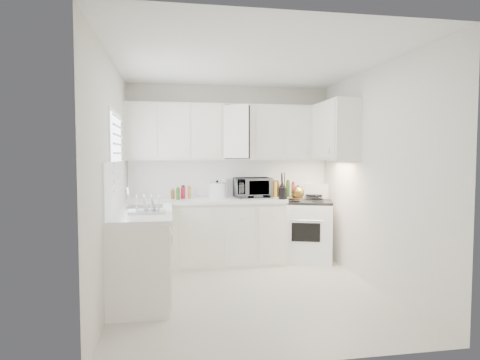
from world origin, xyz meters
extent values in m
plane|color=beige|center=(0.00, 0.00, 0.00)|extent=(3.20, 3.20, 0.00)
plane|color=white|center=(0.00, 0.00, 2.60)|extent=(3.20, 3.20, 0.00)
plane|color=silver|center=(0.00, 1.60, 1.30)|extent=(3.00, 0.00, 3.00)
plane|color=silver|center=(0.00, -1.60, 1.30)|extent=(3.00, 0.00, 3.00)
plane|color=silver|center=(-1.50, 0.00, 1.30)|extent=(0.00, 3.20, 3.20)
plane|color=silver|center=(1.50, 0.00, 1.30)|extent=(0.00, 3.20, 3.20)
cube|color=white|center=(-0.39, 1.29, 0.93)|extent=(2.24, 0.64, 0.05)
cube|color=white|center=(-1.19, 0.20, 0.93)|extent=(0.64, 1.62, 0.05)
cube|color=white|center=(0.00, 1.59, 1.23)|extent=(2.98, 0.02, 0.55)
cube|color=white|center=(-1.49, 0.20, 1.23)|extent=(0.02, 1.60, 0.55)
imported|color=gray|center=(0.31, 1.41, 1.13)|extent=(0.54, 0.33, 0.35)
cylinder|color=white|center=(-0.09, 1.52, 1.08)|extent=(0.12, 0.12, 0.27)
cylinder|color=brown|center=(-0.85, 1.42, 1.02)|extent=(0.06, 0.06, 0.13)
cylinder|color=#346521|center=(-0.78, 1.33, 1.02)|extent=(0.06, 0.06, 0.13)
cylinder|color=red|center=(-0.70, 1.42, 1.02)|extent=(0.06, 0.06, 0.13)
cylinder|color=#BC852C|center=(-0.62, 1.33, 1.02)|extent=(0.06, 0.06, 0.13)
cylinder|color=red|center=(0.58, 1.46, 1.05)|extent=(0.06, 0.06, 0.19)
cylinder|color=#BC852C|center=(0.64, 1.40, 1.05)|extent=(0.06, 0.06, 0.19)
cylinder|color=brown|center=(0.69, 1.46, 1.05)|extent=(0.06, 0.06, 0.19)
cylinder|color=black|center=(0.74, 1.40, 1.05)|extent=(0.06, 0.06, 0.19)
cylinder|color=brown|center=(0.80, 1.46, 1.05)|extent=(0.06, 0.06, 0.19)
cylinder|color=#346521|center=(0.85, 1.40, 1.05)|extent=(0.06, 0.06, 0.19)
cylinder|color=red|center=(0.91, 1.46, 1.05)|extent=(0.06, 0.06, 0.19)
camera|label=1|loc=(-0.88, -4.46, 1.56)|focal=30.48mm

